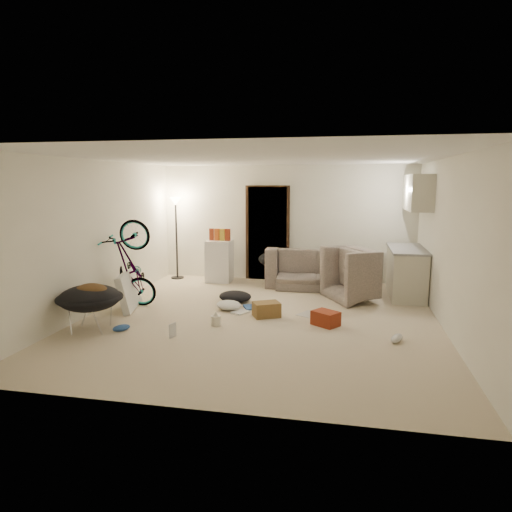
% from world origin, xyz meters
% --- Properties ---
extents(floor, '(5.50, 6.00, 0.02)m').
position_xyz_m(floor, '(0.00, 0.00, -0.01)').
color(floor, beige).
rests_on(floor, ground).
extents(ceiling, '(5.50, 6.00, 0.02)m').
position_xyz_m(ceiling, '(0.00, 0.00, 2.51)').
color(ceiling, white).
rests_on(ceiling, wall_back).
extents(wall_back, '(5.50, 0.02, 2.50)m').
position_xyz_m(wall_back, '(0.00, 3.01, 1.25)').
color(wall_back, white).
rests_on(wall_back, floor).
extents(wall_front, '(5.50, 0.02, 2.50)m').
position_xyz_m(wall_front, '(0.00, -3.01, 1.25)').
color(wall_front, white).
rests_on(wall_front, floor).
extents(wall_left, '(0.02, 6.00, 2.50)m').
position_xyz_m(wall_left, '(-2.76, 0.00, 1.25)').
color(wall_left, white).
rests_on(wall_left, floor).
extents(wall_right, '(0.02, 6.00, 2.50)m').
position_xyz_m(wall_right, '(2.76, 0.00, 1.25)').
color(wall_right, white).
rests_on(wall_right, floor).
extents(doorway, '(0.85, 0.10, 2.04)m').
position_xyz_m(doorway, '(-0.40, 2.97, 1.02)').
color(doorway, black).
rests_on(doorway, floor).
extents(door_trim, '(0.97, 0.04, 2.10)m').
position_xyz_m(door_trim, '(-0.40, 2.94, 1.02)').
color(door_trim, '#362112').
rests_on(door_trim, floor).
extents(floor_lamp, '(0.28, 0.28, 1.81)m').
position_xyz_m(floor_lamp, '(-2.40, 2.65, 1.31)').
color(floor_lamp, black).
rests_on(floor_lamp, floor).
extents(kitchen_counter, '(0.60, 1.50, 0.88)m').
position_xyz_m(kitchen_counter, '(2.43, 2.00, 0.44)').
color(kitchen_counter, beige).
rests_on(kitchen_counter, floor).
extents(counter_top, '(0.64, 1.54, 0.04)m').
position_xyz_m(counter_top, '(2.43, 2.00, 0.90)').
color(counter_top, gray).
rests_on(counter_top, kitchen_counter).
extents(kitchen_uppers, '(0.38, 1.40, 0.65)m').
position_xyz_m(kitchen_uppers, '(2.56, 2.00, 1.95)').
color(kitchen_uppers, beige).
rests_on(kitchen_uppers, wall_right).
extents(sofa, '(2.10, 0.88, 0.60)m').
position_xyz_m(sofa, '(0.73, 2.45, 0.30)').
color(sofa, '#333B34').
rests_on(sofa, floor).
extents(armchair, '(1.36, 1.41, 0.71)m').
position_xyz_m(armchair, '(1.70, 1.64, 0.35)').
color(armchair, '#333B34').
rests_on(armchair, floor).
extents(bicycle, '(1.59, 0.77, 0.90)m').
position_xyz_m(bicycle, '(-2.30, 0.23, 0.41)').
color(bicycle, black).
rests_on(bicycle, floor).
extents(book_asset, '(0.24, 0.21, 0.02)m').
position_xyz_m(book_asset, '(-1.04, -1.19, 0.01)').
color(book_asset, maroon).
rests_on(book_asset, floor).
extents(mini_fridge, '(0.54, 0.54, 0.90)m').
position_xyz_m(mini_fridge, '(-1.39, 2.55, 0.45)').
color(mini_fridge, white).
rests_on(mini_fridge, floor).
extents(snack_box_0, '(0.12, 0.09, 0.30)m').
position_xyz_m(snack_box_0, '(-1.56, 2.55, 1.00)').
color(snack_box_0, maroon).
rests_on(snack_box_0, mini_fridge).
extents(snack_box_1, '(0.10, 0.08, 0.30)m').
position_xyz_m(snack_box_1, '(-1.44, 2.55, 1.00)').
color(snack_box_1, '#C25318').
rests_on(snack_box_1, mini_fridge).
extents(snack_box_2, '(0.10, 0.07, 0.30)m').
position_xyz_m(snack_box_2, '(-1.32, 2.55, 1.00)').
color(snack_box_2, gold).
rests_on(snack_box_2, mini_fridge).
extents(snack_box_3, '(0.11, 0.09, 0.30)m').
position_xyz_m(snack_box_3, '(-1.20, 2.55, 1.00)').
color(snack_box_3, maroon).
rests_on(snack_box_3, mini_fridge).
extents(saucer_chair, '(0.94, 0.94, 0.67)m').
position_xyz_m(saucer_chair, '(-2.30, -1.05, 0.40)').
color(saucer_chair, silver).
rests_on(saucer_chair, floor).
extents(hoodie, '(0.50, 0.42, 0.22)m').
position_xyz_m(hoodie, '(-2.25, -1.08, 0.59)').
color(hoodie, '#52361C').
rests_on(hoodie, saucer_chair).
extents(sofa_drape, '(0.60, 0.51, 0.28)m').
position_xyz_m(sofa_drape, '(-0.22, 2.45, 0.54)').
color(sofa_drape, black).
rests_on(sofa_drape, sofa).
extents(tv_box, '(0.46, 0.98, 0.63)m').
position_xyz_m(tv_box, '(-2.30, 0.14, 0.31)').
color(tv_box, silver).
rests_on(tv_box, floor).
extents(drink_case_a, '(0.50, 0.45, 0.24)m').
position_xyz_m(drink_case_a, '(0.08, 0.13, 0.12)').
color(drink_case_a, brown).
rests_on(drink_case_a, floor).
extents(drink_case_b, '(0.47, 0.44, 0.22)m').
position_xyz_m(drink_case_b, '(1.04, -0.14, 0.11)').
color(drink_case_b, maroon).
rests_on(drink_case_b, floor).
extents(juicer, '(0.15, 0.15, 0.22)m').
position_xyz_m(juicer, '(-0.58, -0.48, 0.09)').
color(juicer, silver).
rests_on(juicer, floor).
extents(newspaper, '(0.61, 0.56, 0.01)m').
position_xyz_m(newspaper, '(0.83, 0.34, 0.00)').
color(newspaper, '#BAB3AB').
rests_on(newspaper, floor).
extents(book_blue, '(0.33, 0.37, 0.03)m').
position_xyz_m(book_blue, '(-0.26, 0.57, 0.02)').
color(book_blue, '#2B539C').
rests_on(book_blue, floor).
extents(book_white, '(0.31, 0.34, 0.02)m').
position_xyz_m(book_white, '(-0.38, 0.25, 0.01)').
color(book_white, silver).
rests_on(book_white, floor).
extents(shoe_0, '(0.29, 0.21, 0.10)m').
position_xyz_m(shoe_0, '(0.10, 2.55, 0.05)').
color(shoe_0, '#2B539C').
rests_on(shoe_0, floor).
extents(shoe_2, '(0.25, 0.27, 0.10)m').
position_xyz_m(shoe_2, '(-1.85, -1.01, 0.05)').
color(shoe_2, '#2B539C').
rests_on(shoe_2, floor).
extents(shoe_4, '(0.24, 0.32, 0.11)m').
position_xyz_m(shoe_4, '(2.02, -0.70, 0.05)').
color(shoe_4, white).
rests_on(shoe_4, floor).
extents(clothes_lump_a, '(0.68, 0.61, 0.19)m').
position_xyz_m(clothes_lump_a, '(-0.63, 0.93, 0.10)').
color(clothes_lump_a, black).
rests_on(clothes_lump_a, floor).
extents(clothes_lump_b, '(0.63, 0.60, 0.15)m').
position_xyz_m(clothes_lump_b, '(-0.06, 2.55, 0.07)').
color(clothes_lump_b, black).
rests_on(clothes_lump_b, floor).
extents(clothes_lump_c, '(0.61, 0.60, 0.14)m').
position_xyz_m(clothes_lump_c, '(-0.62, 0.43, 0.07)').
color(clothes_lump_c, silver).
rests_on(clothes_lump_c, floor).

